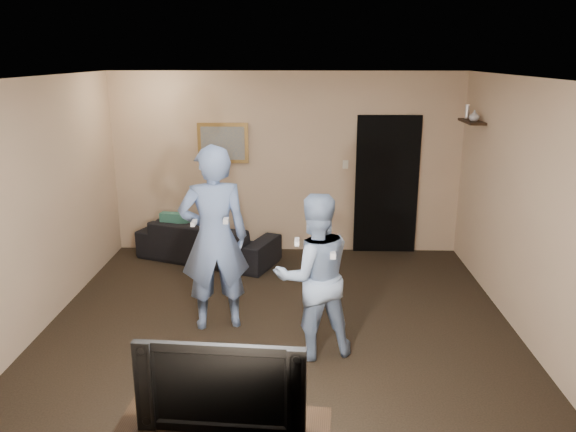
{
  "coord_description": "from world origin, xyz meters",
  "views": [
    {
      "loc": [
        0.24,
        -5.46,
        2.81
      ],
      "look_at": [
        0.09,
        0.3,
        1.15
      ],
      "focal_mm": 35.0,
      "sensor_mm": 36.0,
      "label": 1
    }
  ],
  "objects_px": {
    "wii_player_left": "(214,239)",
    "wii_player_right": "(314,276)",
    "television": "(223,380)",
    "sofa": "(208,240)"
  },
  "relations": [
    {
      "from": "wii_player_left",
      "to": "wii_player_right",
      "type": "xyz_separation_m",
      "value": [
        1.02,
        -0.55,
        -0.18
      ]
    },
    {
      "from": "wii_player_left",
      "to": "wii_player_right",
      "type": "bearing_deg",
      "value": -28.19
    },
    {
      "from": "television",
      "to": "wii_player_right",
      "type": "xyz_separation_m",
      "value": [
        0.61,
        1.79,
        -0.0
      ]
    },
    {
      "from": "sofa",
      "to": "wii_player_right",
      "type": "height_order",
      "value": "wii_player_right"
    },
    {
      "from": "sofa",
      "to": "wii_player_left",
      "type": "xyz_separation_m",
      "value": [
        0.42,
        -2.01,
        0.7
      ]
    },
    {
      "from": "television",
      "to": "wii_player_left",
      "type": "bearing_deg",
      "value": 103.96
    },
    {
      "from": "sofa",
      "to": "television",
      "type": "distance_m",
      "value": 4.46
    },
    {
      "from": "sofa",
      "to": "wii_player_right",
      "type": "xyz_separation_m",
      "value": [
        1.45,
        -2.56,
        0.52
      ]
    },
    {
      "from": "wii_player_right",
      "to": "sofa",
      "type": "bearing_deg",
      "value": 119.5
    },
    {
      "from": "sofa",
      "to": "wii_player_right",
      "type": "bearing_deg",
      "value": 140.96
    }
  ]
}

